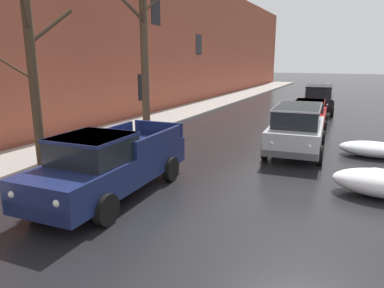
# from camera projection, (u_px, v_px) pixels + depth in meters

# --- Properties ---
(left_sidewalk_slab) EXTENTS (2.97, 80.00, 0.13)m
(left_sidewalk_slab) POSITION_uv_depth(u_px,v_px,m) (140.00, 125.00, 19.15)
(left_sidewalk_slab) COLOR gray
(left_sidewalk_slab) RESTS_ON ground
(brick_townhouse_facade) EXTENTS (0.63, 80.00, 9.87)m
(brick_townhouse_facade) POSITION_uv_depth(u_px,v_px,m) (106.00, 32.00, 18.83)
(brick_townhouse_facade) COLOR #9E4C38
(brick_townhouse_facade) RESTS_ON ground
(snow_bank_mid_block_left) EXTENTS (1.65, 0.91, 0.89)m
(snow_bank_mid_block_left) POSITION_uv_depth(u_px,v_px,m) (95.00, 145.00, 13.18)
(snow_bank_mid_block_left) COLOR white
(snow_bank_mid_block_left) RESTS_ON ground
(snow_bank_near_corner_right) EXTENTS (2.35, 1.33, 0.54)m
(snow_bank_near_corner_right) POSITION_uv_depth(u_px,v_px,m) (373.00, 149.00, 13.12)
(snow_bank_near_corner_right) COLOR white
(snow_bank_near_corner_right) RESTS_ON ground
(bare_tree_second_along_sidewalk) EXTENTS (3.02, 2.23, 6.15)m
(bare_tree_second_along_sidewalk) POSITION_uv_depth(u_px,v_px,m) (33.00, 70.00, 11.08)
(bare_tree_second_along_sidewalk) COLOR #423323
(bare_tree_second_along_sidewalk) RESTS_ON ground
(bare_tree_mid_block) EXTENTS (1.61, 2.71, 7.45)m
(bare_tree_mid_block) POSITION_uv_depth(u_px,v_px,m) (144.00, 49.00, 16.52)
(bare_tree_mid_block) COLOR #4C3D2D
(bare_tree_mid_block) RESTS_ON ground
(pickup_truck_darkblue_approaching_near_lane) EXTENTS (2.22, 5.37, 1.76)m
(pickup_truck_darkblue_approaching_near_lane) POSITION_uv_depth(u_px,v_px,m) (110.00, 164.00, 9.16)
(pickup_truck_darkblue_approaching_near_lane) COLOR navy
(pickup_truck_darkblue_approaching_near_lane) RESTS_ON ground
(suv_silver_parked_kerbside_close) EXTENTS (2.27, 4.57, 1.82)m
(suv_silver_parked_kerbside_close) POSITION_uv_depth(u_px,v_px,m) (297.00, 128.00, 13.46)
(suv_silver_parked_kerbside_close) COLOR #B7B7BC
(suv_silver_parked_kerbside_close) RESTS_ON ground
(sedan_red_parked_kerbside_mid) EXTENTS (2.06, 4.05, 1.42)m
(sedan_red_parked_kerbside_mid) POSITION_uv_depth(u_px,v_px,m) (309.00, 113.00, 18.67)
(sedan_red_parked_kerbside_mid) COLOR red
(sedan_red_parked_kerbside_mid) RESTS_ON ground
(suv_black_parked_far_down_block) EXTENTS (2.25, 4.84, 1.82)m
(suv_black_parked_far_down_block) POSITION_uv_depth(u_px,v_px,m) (319.00, 98.00, 23.87)
(suv_black_parked_far_down_block) COLOR black
(suv_black_parked_far_down_block) RESTS_ON ground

